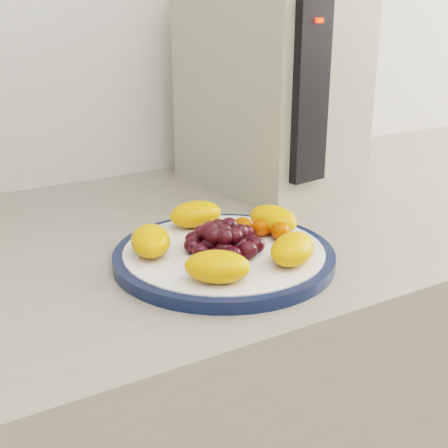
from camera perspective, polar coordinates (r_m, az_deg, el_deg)
plate_rim at (r=0.76m, az=0.00°, el=-3.00°), size 0.27×0.27×0.01m
plate_face at (r=0.76m, az=0.00°, el=-2.93°), size 0.24×0.24×0.02m
appliance_body at (r=1.04m, az=4.15°, el=12.76°), size 0.23×0.30×0.34m
appliance_panel at (r=0.90m, az=7.85°, el=11.76°), size 0.06×0.03×0.25m
appliance_led at (r=0.89m, az=8.68°, el=17.93°), size 0.01×0.01×0.01m
fruit_plate at (r=0.75m, az=0.40°, el=-1.11°), size 0.23×0.23×0.04m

